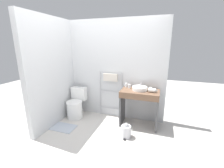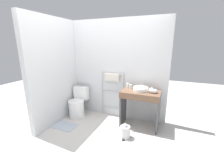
{
  "view_description": "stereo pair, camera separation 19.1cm",
  "coord_description": "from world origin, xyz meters",
  "px_view_note": "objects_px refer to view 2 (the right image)",
  "views": [
    {
      "loc": [
        1.14,
        -2.26,
        1.86
      ],
      "look_at": [
        0.18,
        0.58,
        1.05
      ],
      "focal_mm": 24.0,
      "sensor_mm": 36.0,
      "label": 1
    },
    {
      "loc": [
        1.31,
        -2.2,
        1.86
      ],
      "look_at": [
        0.18,
        0.58,
        1.05
      ],
      "focal_mm": 24.0,
      "sensor_mm": 36.0,
      "label": 2
    }
  ],
  "objects_px": {
    "sink_basin": "(141,89)",
    "towel_radiator": "(112,85)",
    "cup_near_edge": "(130,86)",
    "cup_near_wall": "(128,85)",
    "hair_dryer": "(153,91)",
    "trash_bin": "(125,131)",
    "toilet": "(78,105)"
  },
  "relations": [
    {
      "from": "towel_radiator",
      "to": "cup_near_wall",
      "type": "distance_m",
      "value": 0.43
    },
    {
      "from": "towel_radiator",
      "to": "toilet",
      "type": "bearing_deg",
      "value": -158.05
    },
    {
      "from": "cup_near_edge",
      "to": "hair_dryer",
      "type": "distance_m",
      "value": 0.55
    },
    {
      "from": "sink_basin",
      "to": "trash_bin",
      "type": "relative_size",
      "value": 1.05
    },
    {
      "from": "trash_bin",
      "to": "hair_dryer",
      "type": "bearing_deg",
      "value": 50.05
    },
    {
      "from": "cup_near_wall",
      "to": "trash_bin",
      "type": "relative_size",
      "value": 0.31
    },
    {
      "from": "towel_radiator",
      "to": "sink_basin",
      "type": "bearing_deg",
      "value": -15.83
    },
    {
      "from": "trash_bin",
      "to": "cup_near_wall",
      "type": "bearing_deg",
      "value": 104.33
    },
    {
      "from": "sink_basin",
      "to": "towel_radiator",
      "type": "bearing_deg",
      "value": 164.17
    },
    {
      "from": "cup_near_edge",
      "to": "cup_near_wall",
      "type": "bearing_deg",
      "value": 144.71
    },
    {
      "from": "towel_radiator",
      "to": "cup_near_edge",
      "type": "distance_m",
      "value": 0.53
    },
    {
      "from": "trash_bin",
      "to": "sink_basin",
      "type": "bearing_deg",
      "value": 74.56
    },
    {
      "from": "towel_radiator",
      "to": "hair_dryer",
      "type": "distance_m",
      "value": 1.08
    },
    {
      "from": "towel_radiator",
      "to": "cup_near_edge",
      "type": "height_order",
      "value": "towel_radiator"
    },
    {
      "from": "towel_radiator",
      "to": "cup_near_wall",
      "type": "relative_size",
      "value": 12.05
    },
    {
      "from": "towel_radiator",
      "to": "trash_bin",
      "type": "bearing_deg",
      "value": -52.36
    },
    {
      "from": "hair_dryer",
      "to": "cup_near_wall",
      "type": "bearing_deg",
      "value": 162.13
    },
    {
      "from": "towel_radiator",
      "to": "sink_basin",
      "type": "xyz_separation_m",
      "value": [
        0.76,
        -0.22,
        0.04
      ]
    },
    {
      "from": "sink_basin",
      "to": "cup_near_edge",
      "type": "xyz_separation_m",
      "value": [
        -0.26,
        0.09,
        0.0
      ]
    },
    {
      "from": "cup_near_edge",
      "to": "trash_bin",
      "type": "bearing_deg",
      "value": -81.55
    },
    {
      "from": "toilet",
      "to": "hair_dryer",
      "type": "bearing_deg",
      "value": 2.11
    },
    {
      "from": "sink_basin",
      "to": "trash_bin",
      "type": "xyz_separation_m",
      "value": [
        -0.16,
        -0.57,
        -0.76
      ]
    },
    {
      "from": "sink_basin",
      "to": "cup_near_edge",
      "type": "distance_m",
      "value": 0.27
    },
    {
      "from": "toilet",
      "to": "cup_near_edge",
      "type": "height_order",
      "value": "cup_near_edge"
    },
    {
      "from": "hair_dryer",
      "to": "trash_bin",
      "type": "height_order",
      "value": "hair_dryer"
    },
    {
      "from": "sink_basin",
      "to": "cup_near_wall",
      "type": "height_order",
      "value": "cup_near_wall"
    },
    {
      "from": "cup_near_edge",
      "to": "trash_bin",
      "type": "xyz_separation_m",
      "value": [
        0.1,
        -0.66,
        -0.77
      ]
    },
    {
      "from": "sink_basin",
      "to": "hair_dryer",
      "type": "relative_size",
      "value": 1.62
    },
    {
      "from": "sink_basin",
      "to": "cup_near_edge",
      "type": "relative_size",
      "value": 3.54
    },
    {
      "from": "cup_near_wall",
      "to": "hair_dryer",
      "type": "xyz_separation_m",
      "value": [
        0.62,
        -0.2,
        -0.0
      ]
    },
    {
      "from": "cup_near_edge",
      "to": "hair_dryer",
      "type": "xyz_separation_m",
      "value": [
        0.53,
        -0.14,
        -0.0
      ]
    },
    {
      "from": "toilet",
      "to": "sink_basin",
      "type": "height_order",
      "value": "sink_basin"
    }
  ]
}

